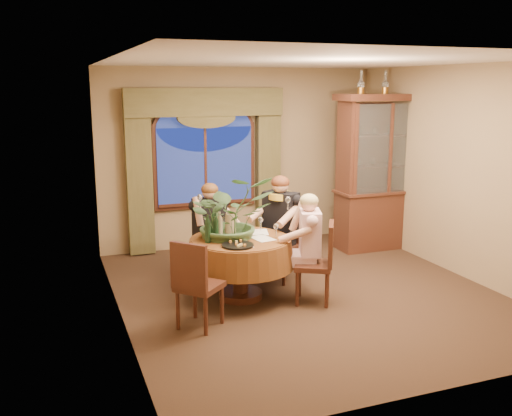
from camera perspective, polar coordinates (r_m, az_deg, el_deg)
name	(u,v)px	position (r m, az deg, el deg)	size (l,w,h in m)	color
floor	(306,293)	(7.19, 5.06, -8.45)	(5.00, 5.00, 0.00)	black
wall_back	(240,158)	(9.12, -1.57, 5.06)	(4.50, 4.50, 0.00)	#877150
wall_right	(462,172)	(8.05, 19.89, 3.40)	(5.00, 5.00, 0.00)	#877150
ceiling	(311,61)	(6.74, 5.52, 14.45)	(5.00, 5.00, 0.00)	white
window	(205,166)	(8.89, -5.09, 4.19)	(1.62, 0.10, 1.32)	navy
arched_transom	(204,115)	(8.81, -5.18, 9.21)	(1.60, 0.06, 0.44)	navy
drapery_left	(139,178)	(8.64, -11.58, 2.96)	(0.38, 0.14, 2.32)	#494423
drapery_right	(268,171)	(9.18, 1.23, 3.73)	(0.38, 0.14, 2.32)	#494423
swag_valance	(206,102)	(8.73, -5.07, 10.50)	(2.45, 0.16, 0.42)	#494423
dining_table	(240,268)	(6.89, -1.57, -6.03)	(1.29, 1.29, 0.75)	maroon
china_cabinet	(381,172)	(9.09, 12.41, 3.50)	(1.48, 0.58, 2.40)	#3B1D14
oil_lamp_left	(361,82)	(8.78, 10.47, 12.26)	(0.11, 0.11, 0.34)	#A5722D
oil_lamp_center	(385,82)	(9.00, 12.81, 12.15)	(0.11, 0.11, 0.34)	#A5722D
oil_lamp_right	(409,82)	(9.23, 15.04, 12.04)	(0.11, 0.11, 0.34)	#A5722D
chair_right	(313,263)	(6.76, 5.73, -5.50)	(0.42, 0.42, 0.96)	black
chair_back_right	(281,245)	(7.50, 2.50, -3.68)	(0.42, 0.42, 0.96)	black
chair_back	(213,241)	(7.67, -4.28, -3.34)	(0.42, 0.42, 0.96)	black
chair_front_left	(200,284)	(6.09, -5.67, -7.53)	(0.42, 0.42, 0.96)	black
person_pink	(310,246)	(6.84, 5.40, -3.85)	(0.46, 0.42, 1.29)	beige
person_back	(210,231)	(7.52, -4.65, -2.33)	(0.47, 0.43, 1.30)	black
person_scarf	(281,227)	(7.50, 2.49, -1.96)	(0.50, 0.46, 1.39)	black
stoneware_vase	(230,225)	(6.85, -2.60, -1.68)	(0.15, 0.15, 0.27)	#9D8365
centerpiece_plant	(230,184)	(6.73, -2.61, 2.41)	(1.01, 1.12, 0.87)	#3A5D35
olive_bowl	(246,236)	(6.78, -0.97, -2.80)	(0.16, 0.16, 0.05)	#45582B
cheese_platter	(238,245)	(6.43, -1.84, -3.75)	(0.36, 0.36, 0.02)	black
wine_bottle_0	(208,229)	(6.57, -4.85, -2.07)	(0.07, 0.07, 0.33)	black
wine_bottle_1	(216,227)	(6.64, -4.06, -1.90)	(0.07, 0.07, 0.33)	black
wine_bottle_2	(214,223)	(6.84, -4.26, -1.48)	(0.07, 0.07, 0.33)	black
wine_bottle_3	(220,226)	(6.70, -3.65, -1.76)	(0.07, 0.07, 0.33)	tan
tasting_paper_0	(262,238)	(6.75, 0.64, -3.06)	(0.21, 0.30, 0.00)	white
tasting_paper_1	(259,232)	(7.03, 0.32, -2.43)	(0.21, 0.30, 0.00)	white
tasting_paper_2	(241,245)	(6.49, -1.47, -3.67)	(0.21, 0.30, 0.00)	white
wine_glass_person_pink	(276,231)	(6.76, 2.01, -2.27)	(0.07, 0.07, 0.18)	silver
wine_glass_person_back	(224,223)	(7.12, -3.25, -1.55)	(0.07, 0.07, 0.18)	silver
wine_glass_person_scarf	(261,224)	(7.09, 0.47, -1.58)	(0.07, 0.07, 0.18)	silver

